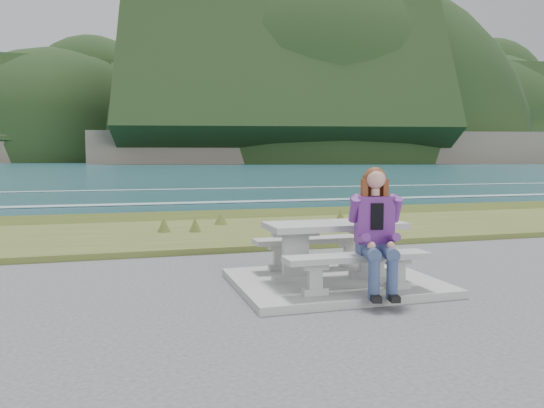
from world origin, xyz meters
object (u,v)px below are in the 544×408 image
at_px(bench_seaward, 315,244).
at_px(picnic_table, 335,235).
at_px(bench_landward, 358,263).
at_px(seated_woman, 377,247).

bearing_deg(bench_seaward, picnic_table, -90.00).
distance_m(bench_landward, bench_seaward, 1.40).
bearing_deg(picnic_table, bench_seaward, 90.00).
height_order(picnic_table, bench_seaward, picnic_table).
height_order(picnic_table, bench_landward, picnic_table).
relative_size(picnic_table, bench_seaward, 1.00).
relative_size(bench_landward, bench_seaward, 1.00).
relative_size(picnic_table, seated_woman, 1.21).
bearing_deg(bench_seaward, seated_woman, -83.17).
distance_m(picnic_table, bench_landward, 0.74).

